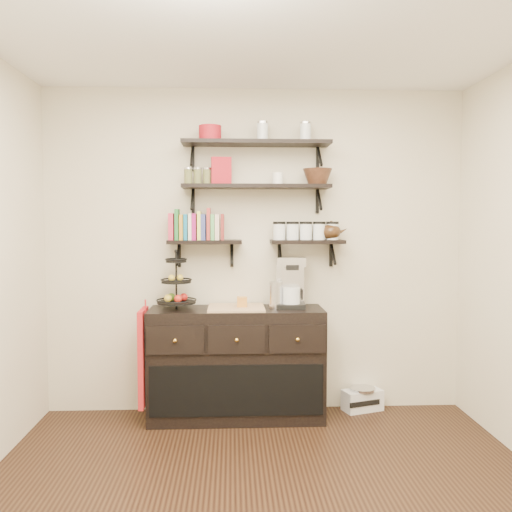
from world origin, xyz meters
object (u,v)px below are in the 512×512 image
Objects in this scene: fruit_stand at (177,290)px; coffee_maker at (291,284)px; sideboard at (236,363)px; radio at (362,399)px.

coffee_maker is at bearing 1.58° from fruit_stand.
sideboard is 1.13m from radio.
radio is at bearing 12.71° from coffee_maker.
coffee_maker is (0.44, 0.03, 0.65)m from sideboard.
sideboard is 0.77m from fruit_stand.
coffee_maker is 1.19m from radio.
fruit_stand is at bearing 179.64° from sideboard.
fruit_stand is 1.26× the size of radio.
fruit_stand is (-0.48, 0.00, 0.60)m from sideboard.
fruit_stand reaches higher than sideboard.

